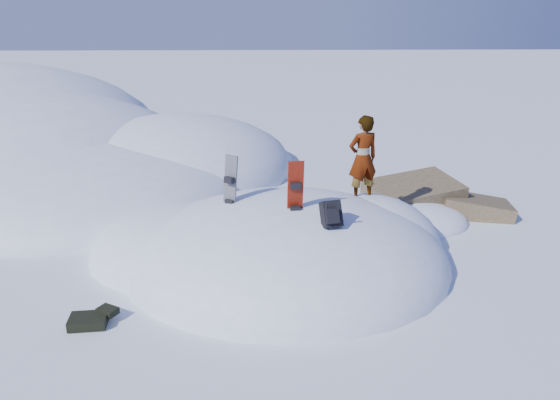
{
  "coord_description": "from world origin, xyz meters",
  "views": [
    {
      "loc": [
        -0.45,
        -10.69,
        5.33
      ],
      "look_at": [
        -0.15,
        0.3,
        1.39
      ],
      "focal_mm": 35.0,
      "sensor_mm": 36.0,
      "label": 1
    }
  ],
  "objects_px": {
    "snowboard_dark": "(230,193)",
    "backpack": "(331,214)",
    "snowboard_red": "(295,200)",
    "person": "(363,159)"
  },
  "relations": [
    {
      "from": "snowboard_red",
      "to": "backpack",
      "type": "xyz_separation_m",
      "value": [
        0.66,
        -0.6,
        -0.09
      ]
    },
    {
      "from": "person",
      "to": "snowboard_red",
      "type": "bearing_deg",
      "value": 23.64
    },
    {
      "from": "snowboard_red",
      "to": "backpack",
      "type": "distance_m",
      "value": 0.9
    },
    {
      "from": "snowboard_dark",
      "to": "backpack",
      "type": "height_order",
      "value": "snowboard_dark"
    },
    {
      "from": "snowboard_red",
      "to": "person",
      "type": "bearing_deg",
      "value": 36.77
    },
    {
      "from": "snowboard_red",
      "to": "person",
      "type": "height_order",
      "value": "person"
    },
    {
      "from": "snowboard_red",
      "to": "snowboard_dark",
      "type": "distance_m",
      "value": 1.5
    },
    {
      "from": "snowboard_red",
      "to": "person",
      "type": "relative_size",
      "value": 0.86
    },
    {
      "from": "snowboard_dark",
      "to": "person",
      "type": "bearing_deg",
      "value": 52.28
    },
    {
      "from": "snowboard_red",
      "to": "snowboard_dark",
      "type": "xyz_separation_m",
      "value": [
        -1.34,
        0.65,
        -0.08
      ]
    }
  ]
}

